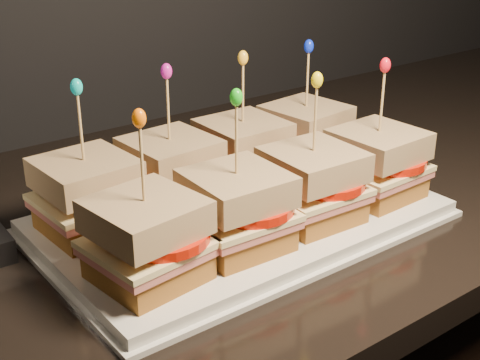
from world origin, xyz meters
TOP-DOWN VIEW (x-y plane):
  - granite_slab at (0.29, 1.69)m, footprint 2.62×0.63m
  - platter at (0.12, 1.61)m, footprint 0.42×0.26m
  - platter_rim at (0.12, 1.61)m, footprint 0.43×0.27m
  - sandwich_0_bread_bot at (-0.03, 1.67)m, footprint 0.09×0.09m
  - sandwich_0_ham at (-0.03, 1.67)m, footprint 0.10×0.10m
  - sandwich_0_cheese at (-0.03, 1.67)m, footprint 0.10×0.10m
  - sandwich_0_tomato at (-0.01, 1.67)m, footprint 0.09×0.09m
  - sandwich_0_bread_top at (-0.03, 1.67)m, footprint 0.09×0.09m
  - sandwich_0_pick at (-0.03, 1.67)m, footprint 0.00×0.00m
  - sandwich_0_frill at (-0.03, 1.67)m, footprint 0.01×0.01m
  - sandwich_1_bread_bot at (0.07, 1.67)m, footprint 0.09×0.09m
  - sandwich_1_ham at (0.07, 1.67)m, footprint 0.10×0.10m
  - sandwich_1_cheese at (0.07, 1.67)m, footprint 0.10×0.10m
  - sandwich_1_tomato at (0.09, 1.67)m, footprint 0.09×0.09m
  - sandwich_1_bread_top at (0.07, 1.67)m, footprint 0.09×0.09m
  - sandwich_1_pick at (0.07, 1.67)m, footprint 0.00×0.00m
  - sandwich_1_frill at (0.07, 1.67)m, footprint 0.01×0.01m
  - sandwich_2_bread_bot at (0.18, 1.67)m, footprint 0.09×0.09m
  - sandwich_2_ham at (0.18, 1.67)m, footprint 0.10×0.09m
  - sandwich_2_cheese at (0.18, 1.67)m, footprint 0.10×0.10m
  - sandwich_2_tomato at (0.19, 1.67)m, footprint 0.09×0.09m
  - sandwich_2_bread_top at (0.18, 1.67)m, footprint 0.09×0.09m
  - sandwich_2_pick at (0.18, 1.67)m, footprint 0.00×0.00m
  - sandwich_2_frill at (0.18, 1.67)m, footprint 0.01×0.01m
  - sandwich_3_bread_bot at (0.28, 1.67)m, footprint 0.10×0.10m
  - sandwich_3_ham at (0.28, 1.67)m, footprint 0.11×0.10m
  - sandwich_3_cheese at (0.28, 1.67)m, footprint 0.11×0.10m
  - sandwich_3_tomato at (0.29, 1.67)m, footprint 0.09×0.09m
  - sandwich_3_bread_top at (0.28, 1.67)m, footprint 0.10×0.10m
  - sandwich_3_pick at (0.28, 1.67)m, footprint 0.00×0.00m
  - sandwich_3_frill at (0.28, 1.67)m, footprint 0.01×0.01m
  - sandwich_4_bread_bot at (-0.03, 1.55)m, footprint 0.10×0.10m
  - sandwich_4_ham at (-0.03, 1.55)m, footprint 0.11×0.10m
  - sandwich_4_cheese at (-0.03, 1.55)m, footprint 0.11×0.11m
  - sandwich_4_tomato at (-0.01, 1.55)m, footprint 0.09×0.09m
  - sandwich_4_bread_top at (-0.03, 1.55)m, footprint 0.10×0.10m
  - sandwich_4_pick at (-0.03, 1.55)m, footprint 0.00×0.00m
  - sandwich_4_frill at (-0.03, 1.55)m, footprint 0.01×0.01m
  - sandwich_5_bread_bot at (0.07, 1.55)m, footprint 0.09×0.09m
  - sandwich_5_ham at (0.07, 1.55)m, footprint 0.10×0.10m
  - sandwich_5_cheese at (0.07, 1.55)m, footprint 0.10×0.10m
  - sandwich_5_tomato at (0.09, 1.55)m, footprint 0.09×0.09m
  - sandwich_5_bread_top at (0.07, 1.55)m, footprint 0.09×0.09m
  - sandwich_5_pick at (0.07, 1.55)m, footprint 0.00×0.00m
  - sandwich_5_frill at (0.07, 1.55)m, footprint 0.01×0.01m
  - sandwich_6_bread_bot at (0.18, 1.55)m, footprint 0.09×0.09m
  - sandwich_6_ham at (0.18, 1.55)m, footprint 0.10×0.10m
  - sandwich_6_cheese at (0.18, 1.55)m, footprint 0.10×0.10m
  - sandwich_6_tomato at (0.19, 1.55)m, footprint 0.09×0.09m
  - sandwich_6_bread_top at (0.18, 1.55)m, footprint 0.09×0.09m
  - sandwich_6_pick at (0.18, 1.55)m, footprint 0.00×0.00m
  - sandwich_6_frill at (0.18, 1.55)m, footprint 0.01×0.01m
  - sandwich_7_bread_bot at (0.28, 1.55)m, footprint 0.09×0.09m
  - sandwich_7_ham at (0.28, 1.55)m, footprint 0.10×0.10m
  - sandwich_7_cheese at (0.28, 1.55)m, footprint 0.10×0.10m
  - sandwich_7_tomato at (0.29, 1.55)m, footprint 0.09×0.09m
  - sandwich_7_bread_top at (0.28, 1.55)m, footprint 0.09×0.09m
  - sandwich_7_pick at (0.28, 1.55)m, footprint 0.00×0.00m
  - sandwich_7_frill at (0.28, 1.55)m, footprint 0.01×0.01m

SIDE VIEW (x-z plane):
  - granite_slab at x=0.29m, z-range 0.88..0.91m
  - platter_rim at x=0.12m, z-range 0.91..0.92m
  - platter at x=0.12m, z-range 0.91..0.93m
  - sandwich_0_bread_bot at x=-0.03m, z-range 0.93..0.96m
  - sandwich_1_bread_bot at x=0.07m, z-range 0.93..0.96m
  - sandwich_2_bread_bot at x=0.18m, z-range 0.93..0.96m
  - sandwich_3_bread_bot at x=0.28m, z-range 0.93..0.96m
  - sandwich_4_bread_bot at x=-0.03m, z-range 0.93..0.96m
  - sandwich_5_bread_bot at x=0.07m, z-range 0.93..0.96m
  - sandwich_6_bread_bot at x=0.18m, z-range 0.93..0.96m
  - sandwich_7_bread_bot at x=0.28m, z-range 0.93..0.96m
  - sandwich_0_ham at x=-0.03m, z-range 0.96..0.96m
  - sandwich_1_ham at x=0.07m, z-range 0.96..0.96m
  - sandwich_2_ham at x=0.18m, z-range 0.96..0.96m
  - sandwich_3_ham at x=0.28m, z-range 0.96..0.96m
  - sandwich_4_ham at x=-0.03m, z-range 0.96..0.96m
  - sandwich_5_ham at x=0.07m, z-range 0.96..0.96m
  - sandwich_6_ham at x=0.18m, z-range 0.96..0.96m
  - sandwich_7_ham at x=0.28m, z-range 0.96..0.96m
  - sandwich_0_cheese at x=-0.03m, z-range 0.96..0.97m
  - sandwich_1_cheese at x=0.07m, z-range 0.96..0.97m
  - sandwich_2_cheese at x=0.18m, z-range 0.96..0.97m
  - sandwich_3_cheese at x=0.28m, z-range 0.96..0.97m
  - sandwich_4_cheese at x=-0.03m, z-range 0.96..0.97m
  - sandwich_5_cheese at x=0.07m, z-range 0.96..0.97m
  - sandwich_6_cheese at x=0.18m, z-range 0.96..0.97m
  - sandwich_7_cheese at x=0.28m, z-range 0.96..0.97m
  - sandwich_0_tomato at x=-0.01m, z-range 0.97..0.98m
  - sandwich_1_tomato at x=0.09m, z-range 0.97..0.98m
  - sandwich_2_tomato at x=0.19m, z-range 0.97..0.98m
  - sandwich_3_tomato at x=0.29m, z-range 0.97..0.98m
  - sandwich_4_tomato at x=-0.01m, z-range 0.97..0.98m
  - sandwich_5_tomato at x=0.09m, z-range 0.97..0.98m
  - sandwich_6_tomato at x=0.19m, z-range 0.97..0.98m
  - sandwich_7_tomato at x=0.29m, z-range 0.97..0.98m
  - sandwich_0_bread_top at x=-0.03m, z-range 0.98..1.01m
  - sandwich_1_bread_top at x=0.07m, z-range 0.98..1.01m
  - sandwich_2_bread_top at x=0.18m, z-range 0.98..1.01m
  - sandwich_3_bread_top at x=0.28m, z-range 0.98..1.01m
  - sandwich_4_bread_top at x=-0.03m, z-range 0.98..1.01m
  - sandwich_5_bread_top at x=0.07m, z-range 0.98..1.01m
  - sandwich_6_bread_top at x=0.18m, z-range 0.98..1.01m
  - sandwich_7_bread_top at x=0.28m, z-range 0.98..1.01m
  - sandwich_0_pick at x=-0.03m, z-range 0.99..1.08m
  - sandwich_1_pick at x=0.07m, z-range 0.99..1.08m
  - sandwich_2_pick at x=0.18m, z-range 0.99..1.08m
  - sandwich_3_pick at x=0.28m, z-range 0.99..1.08m
  - sandwich_4_pick at x=-0.03m, z-range 0.99..1.08m
  - sandwich_5_pick at x=0.07m, z-range 0.99..1.08m
  - sandwich_6_pick at x=0.18m, z-range 0.99..1.08m
  - sandwich_7_pick at x=0.28m, z-range 0.99..1.08m
  - sandwich_0_frill at x=-0.03m, z-range 1.08..1.09m
  - sandwich_1_frill at x=0.07m, z-range 1.08..1.09m
  - sandwich_2_frill at x=0.18m, z-range 1.08..1.09m
  - sandwich_3_frill at x=0.28m, z-range 1.08..1.09m
  - sandwich_4_frill at x=-0.03m, z-range 1.08..1.09m
  - sandwich_5_frill at x=0.07m, z-range 1.08..1.09m
  - sandwich_6_frill at x=0.18m, z-range 1.08..1.09m
  - sandwich_7_frill at x=0.28m, z-range 1.08..1.09m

